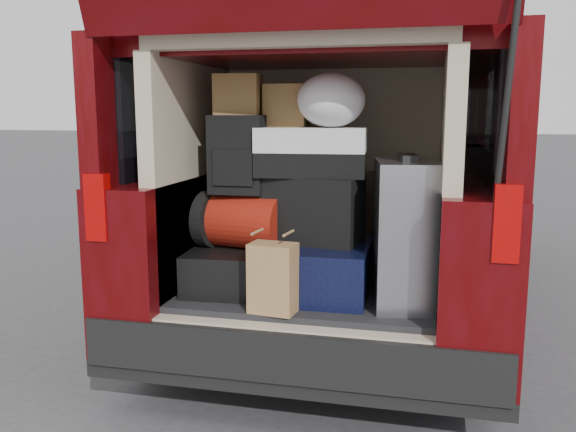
# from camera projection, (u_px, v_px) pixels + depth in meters

# --- Properties ---
(ground) EXTENTS (80.00, 80.00, 0.00)m
(ground) POSITION_uv_depth(u_px,v_px,m) (302.00, 408.00, 2.99)
(ground) COLOR #363638
(ground) RESTS_ON ground
(minivan) EXTENTS (1.90, 5.35, 2.77)m
(minivan) POSITION_uv_depth(u_px,v_px,m) (353.00, 182.00, 4.62)
(minivan) COLOR black
(minivan) RESTS_ON ground
(load_floor) EXTENTS (1.24, 1.05, 0.55)m
(load_floor) POSITION_uv_depth(u_px,v_px,m) (313.00, 335.00, 3.21)
(load_floor) COLOR black
(load_floor) RESTS_ON ground
(black_hardshell) EXTENTS (0.41, 0.54, 0.21)m
(black_hardshell) POSITION_uv_depth(u_px,v_px,m) (230.00, 268.00, 3.10)
(black_hardshell) COLOR black
(black_hardshell) RESTS_ON load_floor
(navy_hardshell) EXTENTS (0.48, 0.58, 0.25)m
(navy_hardshell) POSITION_uv_depth(u_px,v_px,m) (321.00, 269.00, 3.00)
(navy_hardshell) COLOR black
(navy_hardshell) RESTS_ON load_floor
(silver_roller) EXTENTS (0.34, 0.48, 0.67)m
(silver_roller) POSITION_uv_depth(u_px,v_px,m) (406.00, 233.00, 2.81)
(silver_roller) COLOR silver
(silver_roller) RESTS_ON load_floor
(kraft_bag) EXTENTS (0.22, 0.15, 0.31)m
(kraft_bag) POSITION_uv_depth(u_px,v_px,m) (273.00, 278.00, 2.71)
(kraft_bag) COLOR #A97B4C
(kraft_bag) RESTS_ON load_floor
(red_duffel) EXTENTS (0.48, 0.36, 0.28)m
(red_duffel) POSITION_uv_depth(u_px,v_px,m) (244.00, 220.00, 3.07)
(red_duffel) COLOR maroon
(red_duffel) RESTS_ON black_hardshell
(black_soft_case) EXTENTS (0.49, 0.33, 0.33)m
(black_soft_case) POSITION_uv_depth(u_px,v_px,m) (314.00, 209.00, 3.00)
(black_soft_case) COLOR black
(black_soft_case) RESTS_ON navy_hardshell
(backpack) EXTENTS (0.27, 0.16, 0.38)m
(backpack) POSITION_uv_depth(u_px,v_px,m) (238.00, 155.00, 3.00)
(backpack) COLOR black
(backpack) RESTS_ON red_duffel
(twotone_duffel) EXTENTS (0.55, 0.31, 0.24)m
(twotone_duffel) POSITION_uv_depth(u_px,v_px,m) (311.00, 152.00, 2.96)
(twotone_duffel) COLOR white
(twotone_duffel) RESTS_ON black_soft_case
(grocery_sack_lower) EXTENTS (0.23, 0.20, 0.20)m
(grocery_sack_lower) POSITION_uv_depth(u_px,v_px,m) (238.00, 95.00, 3.00)
(grocery_sack_lower) COLOR olive
(grocery_sack_lower) RESTS_ON backpack
(grocery_sack_upper) EXTENTS (0.21, 0.17, 0.21)m
(grocery_sack_upper) POSITION_uv_depth(u_px,v_px,m) (287.00, 106.00, 3.04)
(grocery_sack_upper) COLOR olive
(grocery_sack_upper) RESTS_ON twotone_duffel
(plastic_bag_center) EXTENTS (0.37, 0.35, 0.26)m
(plastic_bag_center) POSITION_uv_depth(u_px,v_px,m) (331.00, 100.00, 2.89)
(plastic_bag_center) COLOR silver
(plastic_bag_center) RESTS_ON twotone_duffel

